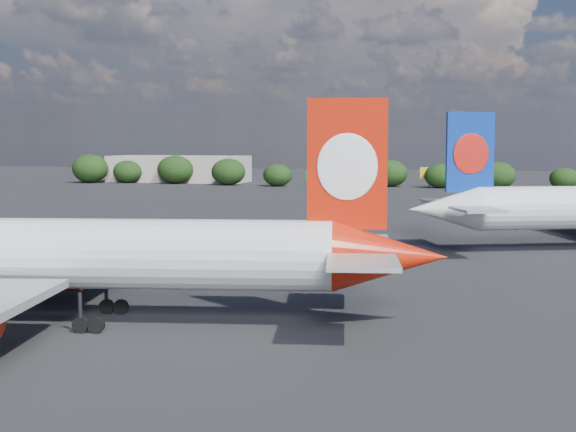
# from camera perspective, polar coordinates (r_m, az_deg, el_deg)

# --- Properties ---
(ground) EXTENTS (500.00, 500.00, 0.00)m
(ground) POSITION_cam_1_polar(r_m,az_deg,el_deg) (103.64, -1.96, -1.75)
(ground) COLOR black
(ground) RESTS_ON ground
(qantas_airliner) EXTENTS (48.32, 46.14, 15.81)m
(qantas_airliner) POSITION_cam_1_polar(r_m,az_deg,el_deg) (58.40, -13.98, -2.76)
(qantas_airliner) COLOR silver
(qantas_airliner) RESTS_ON ground
(terminal_building) EXTENTS (42.00, 16.00, 8.00)m
(terminal_building) POSITION_cam_1_polar(r_m,az_deg,el_deg) (249.24, -7.77, 3.34)
(terminal_building) COLOR #9C9387
(terminal_building) RESTS_ON ground
(highway_sign) EXTENTS (6.00, 0.30, 4.50)m
(highway_sign) POSITION_cam_1_polar(r_m,az_deg,el_deg) (219.96, 2.06, 2.88)
(highway_sign) COLOR #156C22
(highway_sign) RESTS_ON ground
(billboard_yellow) EXTENTS (5.00, 0.30, 5.50)m
(billboard_yellow) POSITION_cam_1_polar(r_m,az_deg,el_deg) (221.49, 10.01, 3.01)
(billboard_yellow) COLOR yellow
(billboard_yellow) RESTS_ON ground
(horizon_treeline) EXTENTS (203.99, 13.69, 8.60)m
(horizon_treeline) POSITION_cam_1_polar(r_m,az_deg,el_deg) (220.37, 8.15, 3.02)
(horizon_treeline) COLOR black
(horizon_treeline) RESTS_ON ground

